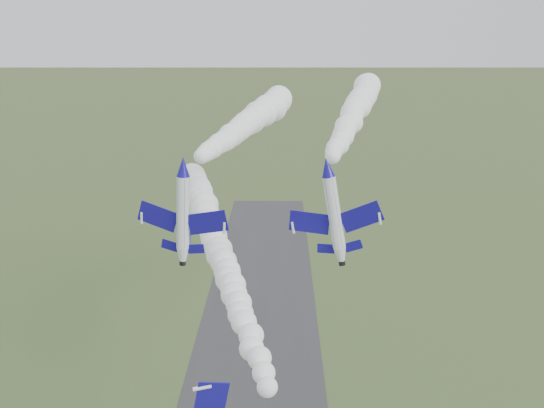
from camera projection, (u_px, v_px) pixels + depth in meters
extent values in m
cone|color=white|center=(269.00, 390.00, 50.70)|extent=(1.92, 2.07, 1.49)
cylinder|color=black|center=(266.00, 384.00, 51.58)|extent=(0.89, 0.77, 0.75)
cube|color=navy|center=(280.00, 388.00, 46.06)|extent=(0.97, 2.28, 4.38)
cube|color=navy|center=(271.00, 380.00, 49.47)|extent=(0.47, 1.05, 1.90)
cube|color=navy|center=(287.00, 395.00, 50.01)|extent=(2.45, 2.07, 0.20)
cylinder|color=white|center=(183.00, 167.00, 65.00)|extent=(3.26, 8.28, 1.52)
cone|color=navy|center=(164.00, 178.00, 60.19)|extent=(1.95, 2.41, 1.52)
cone|color=white|center=(199.00, 158.00, 69.62)|extent=(1.87, 2.03, 1.52)
cylinder|color=black|center=(202.00, 156.00, 70.53)|extent=(0.88, 0.74, 0.77)
ellipsoid|color=black|center=(176.00, 166.00, 62.88)|extent=(1.60, 2.95, 1.01)
cube|color=navy|center=(161.00, 164.00, 66.37)|extent=(4.86, 3.24, 0.35)
cube|color=navy|center=(211.00, 169.00, 65.15)|extent=(4.86, 3.24, 0.35)
cube|color=navy|center=(184.00, 158.00, 69.13)|extent=(2.13, 1.46, 0.19)
cube|color=navy|center=(209.00, 161.00, 68.48)|extent=(2.13, 1.46, 0.19)
cube|color=navy|center=(196.00, 149.00, 68.23)|extent=(0.55, 1.56, 2.14)
cylinder|color=white|center=(327.00, 167.00, 65.24)|extent=(3.16, 8.29, 1.68)
cone|color=navy|center=(321.00, 178.00, 60.41)|extent=(2.05, 2.40, 1.68)
cone|color=white|center=(332.00, 158.00, 69.88)|extent=(1.97, 2.02, 1.68)
cylinder|color=black|center=(333.00, 157.00, 70.79)|extent=(0.94, 0.73, 0.85)
ellipsoid|color=black|center=(324.00, 167.00, 63.14)|extent=(1.62, 2.94, 1.12)
cube|color=navy|center=(302.00, 170.00, 66.69)|extent=(4.75, 3.10, 0.91)
cube|color=navy|center=(355.00, 164.00, 65.31)|extent=(4.75, 3.10, 0.91)
cube|color=navy|center=(318.00, 162.00, 69.43)|extent=(2.08, 1.40, 0.43)
cube|color=navy|center=(345.00, 158.00, 68.69)|extent=(2.08, 1.40, 0.43)
cube|color=navy|center=(329.00, 149.00, 68.54)|extent=(0.76, 1.61, 2.11)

